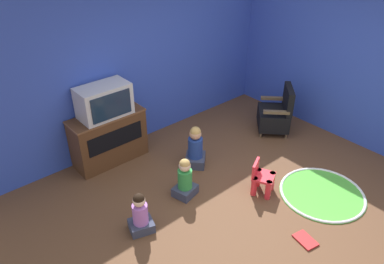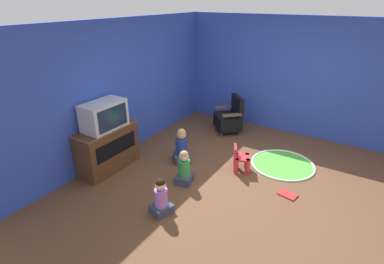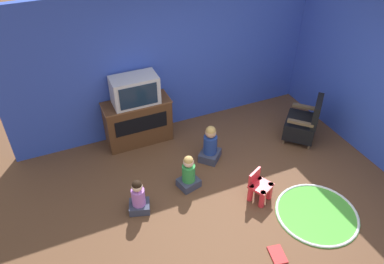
{
  "view_description": "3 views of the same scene",
  "coord_description": "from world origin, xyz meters",
  "views": [
    {
      "loc": [
        -3.13,
        -2.31,
        3.46
      ],
      "look_at": [
        -0.38,
        0.89,
        0.88
      ],
      "focal_mm": 35.0,
      "sensor_mm": 36.0,
      "label": 1
    },
    {
      "loc": [
        -4.15,
        -1.62,
        2.86
      ],
      "look_at": [
        -0.14,
        0.92,
        0.72
      ],
      "focal_mm": 28.0,
      "sensor_mm": 36.0,
      "label": 2
    },
    {
      "loc": [
        -2.19,
        -2.99,
        4.15
      ],
      "look_at": [
        -0.47,
        0.94,
        0.9
      ],
      "focal_mm": 35.0,
      "sensor_mm": 36.0,
      "label": 3
    }
  ],
  "objects": [
    {
      "name": "child_watching_left",
      "position": [
        -0.6,
        0.78,
        0.26
      ],
      "size": [
        0.36,
        0.33,
        0.59
      ],
      "rotation": [
        0.0,
        0.0,
        0.24
      ],
      "color": "#33384C",
      "rests_on": "ground_plane"
    },
    {
      "name": "book",
      "position": [
        -0.04,
        -0.81,
        0.01
      ],
      "size": [
        0.23,
        0.31,
        0.02
      ],
      "rotation": [
        0.0,
        0.0,
        1.38
      ],
      "color": "#B22323",
      "rests_on": "ground_plane"
    },
    {
      "name": "tv_cabinet",
      "position": [
        -0.95,
        2.19,
        0.41
      ],
      "size": [
        1.14,
        0.46,
        0.8
      ],
      "color": "#4C2D19",
      "rests_on": "ground_plane"
    },
    {
      "name": "child_watching_right",
      "position": [
        -0.02,
        1.23,
        0.29
      ],
      "size": [
        0.45,
        0.45,
        0.67
      ],
      "rotation": [
        0.0,
        0.0,
        0.77
      ],
      "color": "#33384C",
      "rests_on": "ground_plane"
    },
    {
      "name": "television",
      "position": [
        -0.95,
        2.17,
        1.03
      ],
      "size": [
        0.75,
        0.43,
        0.48
      ],
      "color": "#B7B7BC",
      "rests_on": "tv_cabinet"
    },
    {
      "name": "yellow_kid_chair",
      "position": [
        0.25,
        0.14,
        0.21
      ],
      "size": [
        0.39,
        0.38,
        0.48
      ],
      "rotation": [
        0.0,
        0.0,
        0.46
      ],
      "color": "red",
      "rests_on": "ground_plane"
    },
    {
      "name": "wall_back",
      "position": [
        -0.23,
        2.49,
        1.27
      ],
      "size": [
        5.54,
        0.12,
        2.54
      ],
      "color": "#2D47B2",
      "rests_on": "ground_plane"
    },
    {
      "name": "child_watching_center",
      "position": [
        -1.43,
        0.63,
        0.25
      ],
      "size": [
        0.35,
        0.33,
        0.57
      ],
      "rotation": [
        0.0,
        0.0,
        -0.3
      ],
      "color": "#33384C",
      "rests_on": "ground_plane"
    },
    {
      "name": "ground_plane",
      "position": [
        0.0,
        0.0,
        0.0
      ],
      "size": [
        30.0,
        30.0,
        0.0
      ],
      "primitive_type": "plane",
      "color": "brown"
    },
    {
      "name": "play_mat",
      "position": [
        0.86,
        -0.46,
        0.01
      ],
      "size": [
        1.17,
        1.17,
        0.04
      ],
      "color": "green",
      "rests_on": "ground_plane"
    },
    {
      "name": "black_armchair",
      "position": [
        1.71,
        1.07,
        0.33
      ],
      "size": [
        0.78,
        0.78,
        0.84
      ],
      "rotation": [
        0.0,
        0.0,
        3.92
      ],
      "color": "brown",
      "rests_on": "ground_plane"
    }
  ]
}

